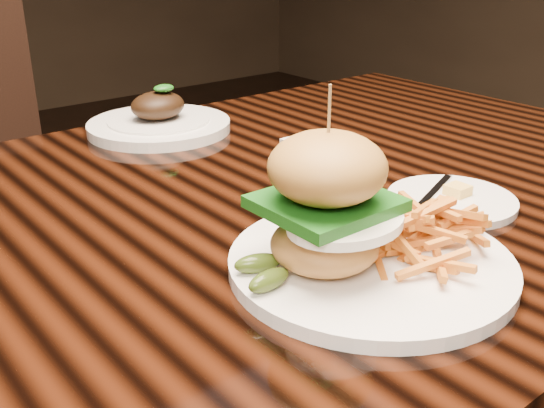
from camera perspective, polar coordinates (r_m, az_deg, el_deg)
dining_table at (r=0.84m, az=-5.82°, el=-5.36°), size 1.60×0.90×0.75m
burger_plate at (r=0.64m, az=8.20°, el=-2.17°), size 0.29×0.29×0.20m
side_saucer at (r=0.85m, az=15.78°, el=0.35°), size 0.16×0.16×0.02m
ramekin at (r=0.97m, az=3.76°, el=4.80°), size 0.09×0.09×0.03m
far_dish at (r=1.14m, az=-10.10°, el=7.23°), size 0.25×0.25×0.08m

